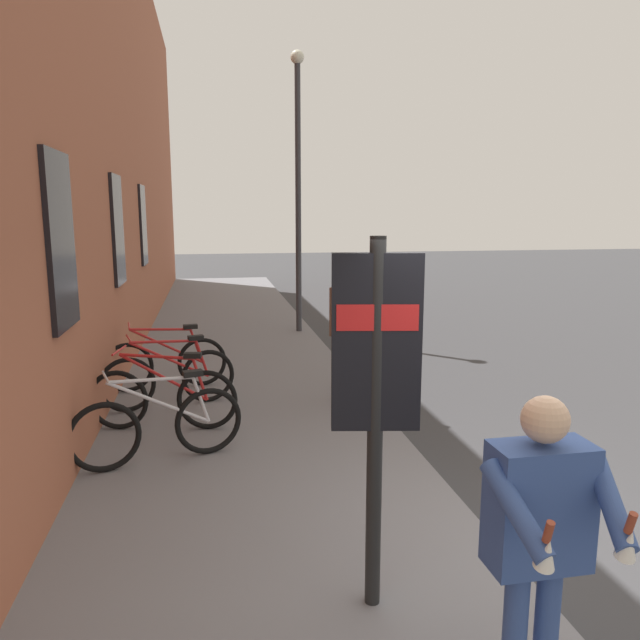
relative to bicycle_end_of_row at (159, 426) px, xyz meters
name	(u,v)px	position (x,y,z in m)	size (l,w,h in m)	color
ground	(397,366)	(3.76, -3.72, -0.51)	(60.00, 60.00, 0.00)	#38383A
sidewalk_pavement	(234,345)	(5.76, -0.97, -0.45)	(24.00, 3.50, 0.12)	slate
station_facade	(121,130)	(6.75, 1.08, 3.74)	(22.00, 0.65, 8.50)	#9E563D
bicycle_end_of_row	(159,426)	(0.00, 0.00, 0.00)	(0.64, 1.72, 0.97)	black
bicycle_leaning_wall	(163,398)	(0.98, 0.03, 0.00)	(0.50, 1.75, 0.97)	black
bicycle_under_window	(169,378)	(1.84, 0.01, 0.00)	(0.59, 1.73, 0.97)	black
bicycle_far_end	(166,363)	(2.69, 0.11, 0.00)	(0.48, 1.76, 0.97)	black
transit_info_sign	(376,367)	(-2.58, -1.55, 1.21)	(0.17, 0.56, 2.40)	black
pedestrian_near_bus	(350,321)	(1.67, -2.39, 0.71)	(0.56, 0.54, 1.80)	#B2A599
tourist_with_hotdogs	(540,527)	(-3.61, -2.09, 0.66)	(0.57, 0.65, 1.69)	#334C8C
street_lamp	(298,172)	(6.66, -2.42, 2.98)	(0.28, 0.28, 5.76)	#333338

